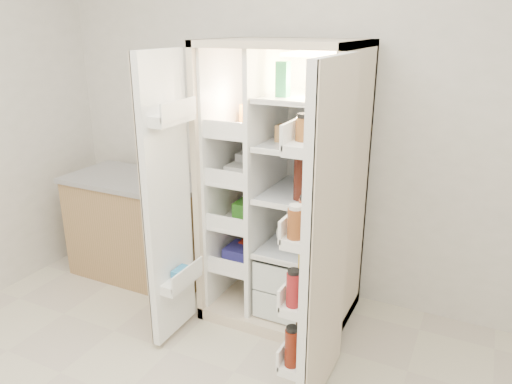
% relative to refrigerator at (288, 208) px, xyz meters
% --- Properties ---
extents(wall_back, '(4.00, 0.02, 2.70)m').
position_rel_refrigerator_xyz_m(wall_back, '(0.00, 0.35, 0.61)').
color(wall_back, silver).
rests_on(wall_back, floor).
extents(refrigerator, '(0.92, 0.70, 1.80)m').
position_rel_refrigerator_xyz_m(refrigerator, '(0.00, 0.00, 0.00)').
color(refrigerator, beige).
rests_on(refrigerator, floor).
extents(freezer_door, '(0.15, 0.40, 1.72)m').
position_rel_refrigerator_xyz_m(freezer_door, '(-0.52, -0.60, 0.15)').
color(freezer_door, white).
rests_on(freezer_door, floor).
extents(fridge_door, '(0.17, 0.58, 1.72)m').
position_rel_refrigerator_xyz_m(fridge_door, '(0.46, -0.69, 0.13)').
color(fridge_door, white).
rests_on(fridge_door, floor).
extents(kitchen_counter, '(1.10, 0.58, 0.80)m').
position_rel_refrigerator_xyz_m(kitchen_counter, '(-1.20, -0.05, -0.34)').
color(kitchen_counter, '#9E774F').
rests_on(kitchen_counter, floor).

